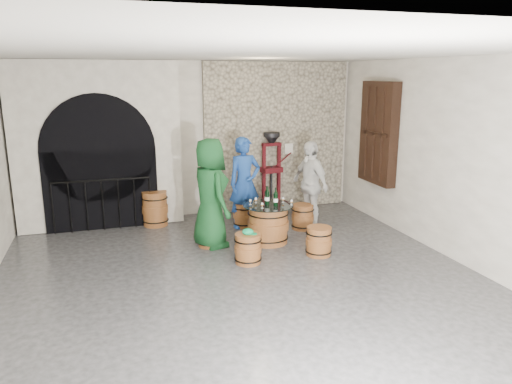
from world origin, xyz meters
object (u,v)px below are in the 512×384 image
object	(u,v)px
barrel_table	(268,224)
corking_press	(272,166)
wine_bottle_left	(267,197)
wine_bottle_center	(276,199)
person_white	(310,184)
wine_bottle_right	(267,197)
side_barrel	(155,208)
person_green	(210,193)
barrel_stool_near_left	(248,249)
barrel_stool_near_right	(319,241)
person_blue	(245,183)
barrel_stool_far	(244,215)
barrel_stool_right	(303,217)
barrel_stool_left	(210,233)

from	to	relation	value
barrel_table	corking_press	xyz separation A→B (m)	(0.71, 1.89, 0.66)
wine_bottle_left	wine_bottle_center	distance (m)	0.17
person_white	wine_bottle_right	distance (m)	1.21
barrel_table	side_barrel	xyz separation A→B (m)	(-1.82, 1.63, 0.00)
person_green	wine_bottle_right	xyz separation A→B (m)	(1.01, -0.04, -0.12)
barrel_stool_near_left	wine_bottle_left	distance (m)	1.22
barrel_stool_near_left	person_white	xyz separation A→B (m)	(1.69, 1.48, 0.61)
corking_press	wine_bottle_right	bearing A→B (deg)	-121.06
barrel_stool_near_right	wine_bottle_center	distance (m)	1.08
barrel_stool_near_left	side_barrel	bearing A→B (deg)	115.90
barrel_stool_near_left	side_barrel	world-z (taller)	side_barrel
person_blue	side_barrel	size ratio (longest dim) A/B	2.57
barrel_stool_far	wine_bottle_left	xyz separation A→B (m)	(0.15, -0.98, 0.58)
corking_press	barrel_table	bearing A→B (deg)	-120.18
person_blue	person_white	distance (m)	1.27
barrel_stool_right	person_blue	world-z (taller)	person_blue
person_green	side_barrel	size ratio (longest dim) A/B	2.74
person_green	person_white	world-z (taller)	person_green
barrel_stool_left	barrel_stool_far	xyz separation A→B (m)	(0.88, 0.91, 0.00)
person_green	wine_bottle_right	bearing A→B (deg)	-106.02
barrel_stool_near_left	corking_press	distance (m)	3.13
person_blue	barrel_stool_right	bearing A→B (deg)	-32.10
barrel_stool_near_left	wine_bottle_center	distance (m)	1.19
barrel_stool_right	person_blue	size ratio (longest dim) A/B	0.27
corking_press	barrel_stool_near_right	bearing A→B (deg)	-101.85
barrel_stool_near_right	wine_bottle_right	world-z (taller)	wine_bottle_right
barrel_stool_far	person_blue	distance (m)	0.65
barrel_stool_far	barrel_stool_near_left	xyz separation A→B (m)	(-0.47, -1.86, 0.00)
barrel_stool_far	corking_press	world-z (taller)	corking_press
barrel_stool_far	barrel_stool_near_left	bearing A→B (deg)	-104.15
barrel_table	wine_bottle_right	distance (m)	0.49
barrel_stool_left	wine_bottle_right	size ratio (longest dim) A/B	1.49
person_green	wine_bottle_left	world-z (taller)	person_green
barrel_stool_near_right	side_barrel	bearing A→B (deg)	134.28
person_white	wine_bottle_left	size ratio (longest dim) A/B	5.25
person_blue	person_white	world-z (taller)	person_blue
barrel_table	barrel_stool_near_right	xyz separation A→B (m)	(0.60, -0.85, -0.10)
barrel_stool_right	barrel_stool_near_left	distance (m)	2.04
person_green	wine_bottle_center	xyz separation A→B (m)	(1.11, -0.21, -0.12)
barrel_table	barrel_stool_far	bearing A→B (deg)	98.35
wine_bottle_right	corking_press	world-z (taller)	corking_press
barrel_stool_far	barrel_stool_near_left	size ratio (longest dim) A/B	1.00
barrel_stool_right	barrel_stool_near_right	xyz separation A→B (m)	(-0.29, -1.39, 0.00)
wine_bottle_right	corking_press	xyz separation A→B (m)	(0.71, 1.81, 0.18)
person_white	corking_press	bearing A→B (deg)	-177.26
barrel_stool_near_right	wine_bottle_right	xyz separation A→B (m)	(-0.60, 0.93, 0.58)
barrel_stool_right	person_white	size ratio (longest dim) A/B	0.28
barrel_table	person_blue	world-z (taller)	person_blue
person_white	wine_bottle_right	xyz separation A→B (m)	(-1.07, -0.57, -0.03)
barrel_stool_near_right	wine_bottle_right	distance (m)	1.25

